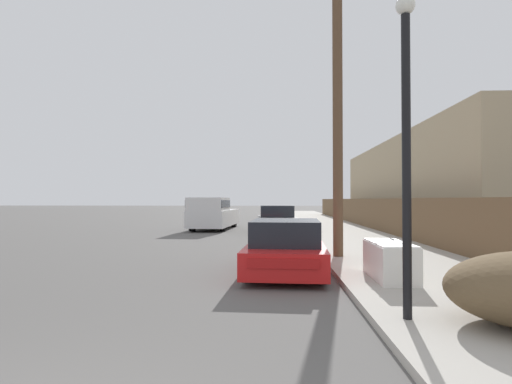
% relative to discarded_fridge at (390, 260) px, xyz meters
% --- Properties ---
extents(sidewalk_curb, '(4.20, 63.00, 0.12)m').
position_rel_discarded_fridge_xyz_m(sidewalk_curb, '(1.09, 17.32, -0.43)').
color(sidewalk_curb, '#ADA89E').
rests_on(sidewalk_curb, ground).
extents(discarded_fridge, '(0.73, 1.75, 0.76)m').
position_rel_discarded_fridge_xyz_m(discarded_fridge, '(0.00, 0.00, 0.00)').
color(discarded_fridge, white).
rests_on(discarded_fridge, sidewalk_curb).
extents(parked_sports_car_red, '(1.97, 4.22, 1.25)m').
position_rel_discarded_fridge_xyz_m(parked_sports_car_red, '(-2.07, 1.27, 0.08)').
color(parked_sports_car_red, red).
rests_on(parked_sports_car_red, ground).
extents(car_parked_mid, '(2.06, 4.19, 1.42)m').
position_rel_discarded_fridge_xyz_m(car_parked_mid, '(-2.25, 12.19, 0.17)').
color(car_parked_mid, gray).
rests_on(car_parked_mid, ground).
extents(pickup_truck, '(2.36, 5.85, 1.83)m').
position_rel_discarded_fridge_xyz_m(pickup_truck, '(-5.89, 14.48, 0.43)').
color(pickup_truck, silver).
rests_on(pickup_truck, ground).
extents(utility_pole, '(1.80, 0.28, 9.16)m').
position_rel_discarded_fridge_xyz_m(utility_pole, '(-0.54, 3.17, 4.34)').
color(utility_pole, brown).
rests_on(utility_pole, sidewalk_curb).
extents(street_lamp, '(0.26, 0.26, 4.39)m').
position_rel_discarded_fridge_xyz_m(street_lamp, '(-0.55, -2.75, 2.20)').
color(street_lamp, black).
rests_on(street_lamp, sidewalk_curb).
extents(wooden_fence, '(0.08, 44.44, 1.66)m').
position_rel_discarded_fridge_xyz_m(wooden_fence, '(3.04, 14.66, 0.46)').
color(wooden_fence, brown).
rests_on(wooden_fence, sidewalk_curb).
extents(building_right_house, '(6.00, 22.05, 5.20)m').
position_rel_discarded_fridge_xyz_m(building_right_house, '(7.24, 15.77, 2.11)').
color(building_right_house, tan).
rests_on(building_right_house, ground).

